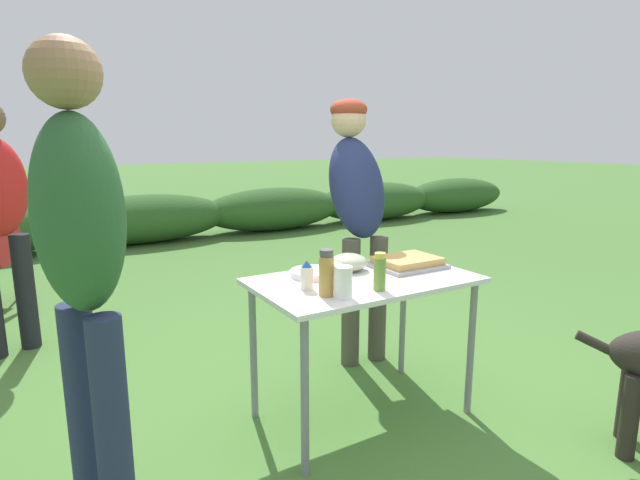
{
  "coord_description": "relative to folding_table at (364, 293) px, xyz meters",
  "views": [
    {
      "loc": [
        -1.41,
        -1.95,
        1.41
      ],
      "look_at": [
        -0.08,
        0.3,
        0.89
      ],
      "focal_mm": 28.0,
      "sensor_mm": 36.0,
      "label": 1
    }
  ],
  "objects": [
    {
      "name": "folding_table",
      "position": [
        0.0,
        0.0,
        0.0
      ],
      "size": [
        1.1,
        0.64,
        0.74
      ],
      "color": "white",
      "rests_on": "ground"
    },
    {
      "name": "spice_jar",
      "position": [
        -0.31,
        -0.15,
        0.18
      ],
      "size": [
        0.07,
        0.07,
        0.21
      ],
      "color": "#B2893D",
      "rests_on": "folding_table"
    },
    {
      "name": "standing_person_with_beanie",
      "position": [
        -1.26,
        -0.12,
        0.39
      ],
      "size": [
        0.39,
        0.45,
        1.74
      ],
      "rotation": [
        0.0,
        0.0,
        1.92
      ],
      "color": "#232D4C",
      "rests_on": "ground"
    },
    {
      "name": "ground_plane",
      "position": [
        0.0,
        0.0,
        -0.66
      ],
      "size": [
        60.0,
        60.0,
        0.0
      ],
      "primitive_type": "plane",
      "color": "#477533"
    },
    {
      "name": "ketchup_bottle",
      "position": [
        -0.2,
        -0.06,
        0.14
      ],
      "size": [
        0.07,
        0.07,
        0.13
      ],
      "color": "red",
      "rests_on": "folding_table"
    },
    {
      "name": "food_tray",
      "position": [
        0.33,
        0.06,
        0.1
      ],
      "size": [
        0.36,
        0.29,
        0.06
      ],
      "color": "#9E9EA3",
      "rests_on": "folding_table"
    },
    {
      "name": "relish_jar",
      "position": [
        -0.06,
        -0.2,
        0.16
      ],
      "size": [
        0.06,
        0.06,
        0.18
      ],
      "color": "olive",
      "rests_on": "folding_table"
    },
    {
      "name": "mayo_bottle",
      "position": [
        -0.34,
        -0.02,
        0.14
      ],
      "size": [
        0.06,
        0.06,
        0.14
      ],
      "color": "silver",
      "rests_on": "folding_table"
    },
    {
      "name": "shrub_hedge",
      "position": [
        0.0,
        5.23,
        -0.33
      ],
      "size": [
        14.4,
        0.9,
        0.67
      ],
      "color": "#2D5623",
      "rests_on": "ground"
    },
    {
      "name": "mixing_bowl",
      "position": [
        0.02,
        0.16,
        0.12
      ],
      "size": [
        0.2,
        0.2,
        0.09
      ],
      "primitive_type": "ellipsoid",
      "color": "#ADBC99",
      "rests_on": "folding_table"
    },
    {
      "name": "plate_stack",
      "position": [
        -0.2,
        0.16,
        0.09
      ],
      "size": [
        0.23,
        0.23,
        0.03
      ],
      "primitive_type": "cylinder",
      "color": "white",
      "rests_on": "folding_table"
    },
    {
      "name": "paper_cup_stack",
      "position": [
        -0.26,
        -0.21,
        0.15
      ],
      "size": [
        0.08,
        0.08,
        0.14
      ],
      "primitive_type": "cylinder",
      "color": "white",
      "rests_on": "folding_table"
    },
    {
      "name": "standing_person_in_red_jacket",
      "position": [
        0.4,
        0.64,
        0.39
      ],
      "size": [
        0.41,
        0.52,
        1.67
      ],
      "rotation": [
        0.0,
        0.0,
        -0.12
      ],
      "color": "#4C473D",
      "rests_on": "ground"
    }
  ]
}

